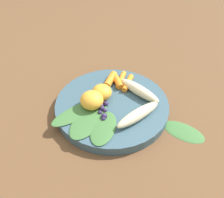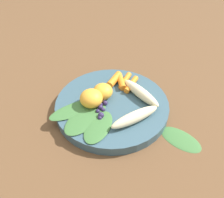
# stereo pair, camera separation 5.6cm
# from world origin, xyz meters

# --- Properties ---
(ground_plane) EXTENTS (2.40, 2.40, 0.00)m
(ground_plane) POSITION_xyz_m (0.00, 0.00, 0.00)
(ground_plane) COLOR brown
(bowl) EXTENTS (0.28, 0.28, 0.02)m
(bowl) POSITION_xyz_m (0.00, 0.00, 0.01)
(bowl) COLOR #385666
(bowl) RESTS_ON ground_plane
(banana_peeled_left) EXTENTS (0.08, 0.12, 0.03)m
(banana_peeled_left) POSITION_xyz_m (0.07, 0.01, 0.04)
(banana_peeled_left) COLOR beige
(banana_peeled_left) RESTS_ON bowl
(banana_peeled_right) EXTENTS (0.12, 0.07, 0.03)m
(banana_peeled_right) POSITION_xyz_m (0.04, -0.07, 0.04)
(banana_peeled_right) COLOR beige
(banana_peeled_right) RESTS_ON bowl
(orange_segment_near) EXTENTS (0.06, 0.06, 0.04)m
(orange_segment_near) POSITION_xyz_m (-0.05, 0.00, 0.04)
(orange_segment_near) COLOR #F4A833
(orange_segment_near) RESTS_ON bowl
(orange_segment_far) EXTENTS (0.05, 0.05, 0.04)m
(orange_segment_far) POSITION_xyz_m (-0.02, 0.02, 0.04)
(orange_segment_far) COLOR #F4A833
(orange_segment_far) RESTS_ON bowl
(carrot_front) EXTENTS (0.05, 0.06, 0.01)m
(carrot_front) POSITION_xyz_m (0.06, 0.05, 0.03)
(carrot_front) COLOR orange
(carrot_front) RESTS_ON bowl
(carrot_mid_left) EXTENTS (0.05, 0.06, 0.01)m
(carrot_mid_left) POSITION_xyz_m (0.05, 0.07, 0.03)
(carrot_mid_left) COLOR orange
(carrot_mid_left) RESTS_ON bowl
(carrot_mid_right) EXTENTS (0.02, 0.06, 0.02)m
(carrot_mid_right) POSITION_xyz_m (0.04, 0.07, 0.03)
(carrot_mid_right) COLOR orange
(carrot_mid_right) RESTS_ON bowl
(carrot_rear) EXTENTS (0.05, 0.06, 0.02)m
(carrot_rear) POSITION_xyz_m (0.02, 0.08, 0.03)
(carrot_rear) COLOR orange
(carrot_rear) RESTS_ON bowl
(blueberry_pile) EXTENTS (0.03, 0.06, 0.01)m
(blueberry_pile) POSITION_xyz_m (-0.03, -0.03, 0.03)
(blueberry_pile) COLOR #2D234C
(blueberry_pile) RESTS_ON bowl
(coconut_shred_patch) EXTENTS (0.04, 0.04, 0.00)m
(coconut_shred_patch) POSITION_xyz_m (-0.04, -0.00, 0.03)
(coconut_shred_patch) COLOR white
(coconut_shred_patch) RESTS_ON bowl
(kale_leaf_left) EXTENTS (0.14, 0.09, 0.00)m
(kale_leaf_left) POSITION_xyz_m (-0.09, -0.01, 0.03)
(kale_leaf_left) COLOR #3D7038
(kale_leaf_left) RESTS_ON bowl
(kale_leaf_right) EXTENTS (0.13, 0.13, 0.00)m
(kale_leaf_right) POSITION_xyz_m (-0.07, -0.04, 0.03)
(kale_leaf_right) COLOR #3D7038
(kale_leaf_right) RESTS_ON bowl
(kale_leaf_rear) EXTENTS (0.10, 0.11, 0.00)m
(kale_leaf_rear) POSITION_xyz_m (-0.04, -0.08, 0.03)
(kale_leaf_rear) COLOR #3D7038
(kale_leaf_rear) RESTS_ON bowl
(kale_leaf_stray) EXTENTS (0.10, 0.11, 0.01)m
(kale_leaf_stray) POSITION_xyz_m (0.13, -0.12, 0.00)
(kale_leaf_stray) COLOR #3D7038
(kale_leaf_stray) RESTS_ON ground_plane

